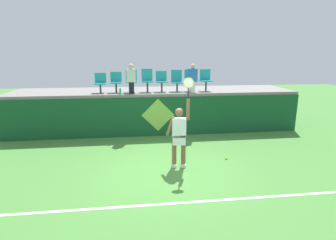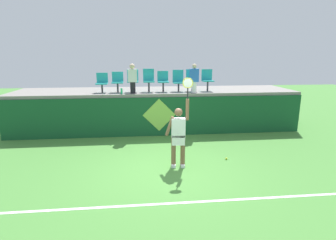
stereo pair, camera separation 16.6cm
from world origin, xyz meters
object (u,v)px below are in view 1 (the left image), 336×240
at_px(stadium_chair_5, 177,80).
at_px(spectator_1, 131,78).
at_px(stadium_chair_0, 100,82).
at_px(stadium_chair_1, 116,81).
at_px(stadium_chair_3, 147,79).
at_px(tennis_ball, 226,158).
at_px(stadium_chair_2, 131,80).
at_px(tennis_player, 179,134).
at_px(stadium_chair_7, 206,79).
at_px(stadium_chair_4, 162,80).
at_px(stadium_chair_6, 190,79).
at_px(spectator_0, 193,78).
at_px(water_bottle, 120,91).

relative_size(stadium_chair_5, spectator_1, 0.76).
relative_size(stadium_chair_0, stadium_chair_5, 0.89).
relative_size(stadium_chair_1, stadium_chair_3, 0.88).
xyz_separation_m(tennis_ball, stadium_chair_2, (-2.82, 3.44, 2.10)).
height_order(tennis_player, stadium_chair_7, stadium_chair_7).
bearing_deg(stadium_chair_4, stadium_chair_2, 179.80).
relative_size(tennis_player, stadium_chair_2, 2.84).
distance_m(stadium_chair_7, spectator_1, 3.06).
relative_size(tennis_player, stadium_chair_4, 3.06).
bearing_deg(stadium_chair_1, stadium_chair_5, 0.24).
bearing_deg(stadium_chair_6, spectator_0, -90.00).
relative_size(tennis_player, stadium_chair_1, 3.13).
relative_size(stadium_chair_1, spectator_0, 0.72).
bearing_deg(spectator_0, tennis_player, -108.13).
relative_size(tennis_ball, stadium_chair_5, 0.08).
relative_size(water_bottle, stadium_chair_5, 0.26).
bearing_deg(stadium_chair_7, stadium_chair_5, 179.75).
relative_size(water_bottle, stadium_chair_4, 0.28).
distance_m(stadium_chair_1, stadium_chair_2, 0.60).
bearing_deg(stadium_chair_3, stadium_chair_5, 0.08).
bearing_deg(spectator_0, spectator_1, 178.97).
bearing_deg(tennis_ball, spectator_0, 98.26).
relative_size(stadium_chair_1, stadium_chair_4, 0.98).
bearing_deg(stadium_chair_0, tennis_ball, -40.48).
bearing_deg(tennis_player, spectator_0, 71.87).
height_order(stadium_chair_1, stadium_chair_7, stadium_chair_7).
xyz_separation_m(tennis_ball, stadium_chair_4, (-1.62, 3.44, 2.07)).
xyz_separation_m(spectator_0, spectator_1, (-2.39, 0.04, 0.01)).
distance_m(stadium_chair_5, spectator_0, 0.73).
bearing_deg(stadium_chair_6, tennis_player, -106.08).
height_order(stadium_chair_1, stadium_chair_3, stadium_chair_3).
bearing_deg(stadium_chair_6, stadium_chair_0, -179.93).
height_order(stadium_chair_3, spectator_1, spectator_1).
xyz_separation_m(tennis_ball, stadium_chair_1, (-3.42, 3.44, 2.06)).
height_order(tennis_player, stadium_chair_0, tennis_player).
relative_size(tennis_player, spectator_0, 2.24).
relative_size(stadium_chair_6, stadium_chair_7, 1.00).
xyz_separation_m(tennis_player, stadium_chair_1, (-1.90, 3.77, 1.14)).
xyz_separation_m(tennis_player, water_bottle, (-1.72, 3.18, 0.80)).
height_order(stadium_chair_0, stadium_chair_3, stadium_chair_3).
bearing_deg(stadium_chair_0, water_bottle, -36.96).
relative_size(stadium_chair_5, spectator_0, 0.77).
distance_m(stadium_chair_3, stadium_chair_5, 1.20).
xyz_separation_m(stadium_chair_1, stadium_chair_4, (1.81, 0.00, 0.01)).
bearing_deg(tennis_player, stadium_chair_5, 81.99).
bearing_deg(stadium_chair_4, stadium_chair_0, -179.99).
bearing_deg(stadium_chair_3, tennis_player, -79.99).
height_order(water_bottle, spectator_1, spectator_1).
height_order(water_bottle, stadium_chair_2, stadium_chair_2).
height_order(stadium_chair_0, stadium_chair_2, stadium_chair_2).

